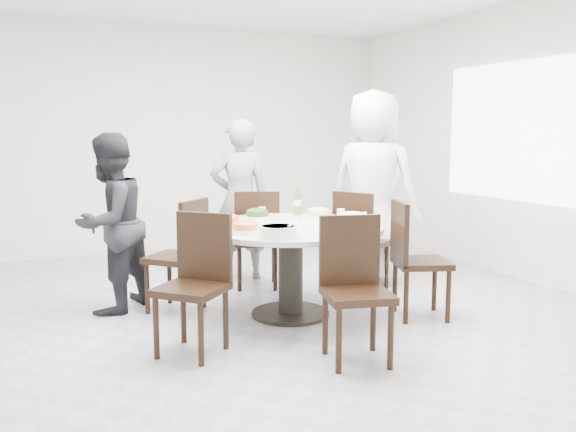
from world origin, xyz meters
name	(u,v)px	position (x,y,z in m)	size (l,w,h in m)	color
floor	(245,313)	(0.00, 0.00, 0.00)	(6.00, 6.00, 0.01)	#A2A2A6
wall_back	(160,139)	(0.00, 3.00, 1.40)	(6.00, 0.01, 2.80)	white
wall_front	(532,162)	(0.00, -3.00, 1.40)	(6.00, 0.01, 2.80)	white
wall_right	(524,142)	(3.00, 0.00, 1.40)	(0.01, 6.00, 2.80)	white
window	(523,132)	(2.98, 0.00, 1.50)	(0.04, 2.20, 1.40)	white
dining_table	(291,271)	(0.33, -0.20, 0.38)	(1.50, 1.50, 0.75)	silver
chair_ne	(363,241)	(1.30, 0.26, 0.47)	(0.42, 0.42, 0.95)	black
chair_n	(257,239)	(0.42, 0.78, 0.47)	(0.42, 0.42, 0.95)	black
chair_nw	(175,255)	(-0.50, 0.31, 0.47)	(0.42, 0.42, 0.95)	black
chair_sw	(191,286)	(-0.65, -0.73, 0.47)	(0.42, 0.42, 0.95)	black
chair_s	(357,291)	(0.30, -1.31, 0.47)	(0.42, 0.42, 0.95)	black
chair_se	(422,260)	(1.27, -0.68, 0.47)	(0.42, 0.42, 0.95)	black
diner_right	(373,187)	(1.56, 0.52, 0.95)	(0.93, 0.61, 1.91)	white
diner_middle	(240,200)	(0.38, 1.15, 0.81)	(0.59, 0.39, 1.62)	black
diner_left	(110,223)	(-0.99, 0.53, 0.75)	(0.73, 0.57, 1.50)	black
dish_greens	(257,215)	(0.21, 0.25, 0.78)	(0.25, 0.25, 0.06)	white
dish_pale	(318,214)	(0.73, 0.09, 0.79)	(0.26, 0.26, 0.07)	white
dish_orange	(227,221)	(-0.15, -0.01, 0.79)	(0.27, 0.27, 0.07)	white
dish_redbrown	(352,221)	(0.78, -0.41, 0.78)	(0.26, 0.26, 0.06)	white
dish_tofu	(246,228)	(-0.13, -0.39, 0.78)	(0.25, 0.25, 0.07)	white
rice_bowl	(352,224)	(0.62, -0.68, 0.81)	(0.27, 0.27, 0.11)	silver
soup_bowl	(278,232)	(0.01, -0.67, 0.79)	(0.27, 0.27, 0.08)	white
beverage_bottle	(298,201)	(0.65, 0.35, 0.88)	(0.07, 0.07, 0.25)	#397930
tea_cups	(261,211)	(0.31, 0.41, 0.79)	(0.07, 0.07, 0.08)	white
chopsticks	(259,214)	(0.33, 0.49, 0.76)	(0.24, 0.04, 0.01)	tan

